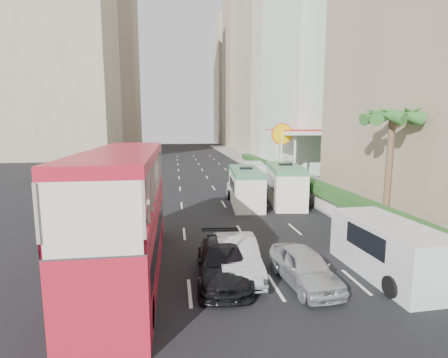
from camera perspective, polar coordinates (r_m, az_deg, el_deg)
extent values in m
plane|color=black|center=(15.63, 7.74, -13.83)|extent=(200.00, 200.00, 0.00)
cube|color=red|center=(14.43, -15.74, -5.43)|extent=(2.50, 11.00, 5.06)
imported|color=#BBBDC2|center=(14.74, 2.11, -15.21)|extent=(1.70, 4.55, 1.48)
imported|color=#BBBDC2|center=(14.23, 12.90, -16.36)|extent=(2.02, 4.17, 1.37)
imported|color=black|center=(14.30, -0.20, -15.98)|extent=(2.35, 5.01, 1.41)
imported|color=silver|center=(30.18, 2.39, -2.65)|extent=(2.69, 4.66, 1.22)
cube|color=silver|center=(26.33, 3.55, -1.31)|extent=(2.57, 6.35, 2.75)
cube|color=silver|center=(27.36, 9.87, -0.82)|extent=(3.17, 6.92, 2.96)
cube|color=silver|center=(15.67, 25.30, -10.33)|extent=(2.39, 5.52, 2.17)
cube|color=silver|center=(36.64, 4.84, 0.98)|extent=(2.68, 5.34, 2.05)
cube|color=#99968C|center=(41.41, 10.38, 0.47)|extent=(6.00, 120.00, 0.18)
cube|color=silver|center=(30.15, 11.92, -1.53)|extent=(0.30, 44.00, 1.00)
cube|color=#2D6626|center=(30.02, 11.97, 0.06)|extent=(1.10, 44.00, 0.70)
cylinder|color=brown|center=(21.58, 25.26, 1.00)|extent=(0.36, 0.36, 6.40)
cube|color=silver|center=(39.58, 12.77, 3.89)|extent=(6.50, 8.00, 5.50)
cube|color=#B2A48C|center=(77.53, 9.47, 22.89)|extent=(16.00, 16.00, 50.00)
cube|color=tan|center=(99.44, 4.49, 18.05)|extent=(14.00, 14.00, 44.00)
cube|color=#B2A48C|center=(120.54, 2.13, 15.48)|extent=(14.00, 14.00, 40.00)
cube|color=#B2A48C|center=(74.44, -25.54, 23.59)|extent=(18.00, 18.00, 52.00)
cube|color=tan|center=(106.77, -18.52, 17.54)|extent=(16.00, 16.00, 46.00)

